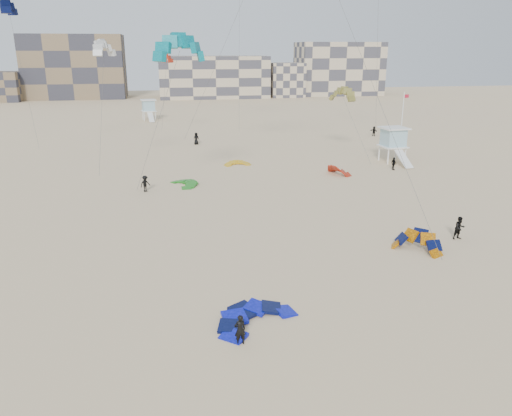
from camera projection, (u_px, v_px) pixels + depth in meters
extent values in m
plane|color=tan|center=(262.00, 309.00, 28.05)|extent=(320.00, 320.00, 0.00)
imported|color=black|center=(240.00, 330.00, 24.51)|extent=(0.64, 0.48, 1.61)
imported|color=black|center=(460.00, 228.00, 38.16)|extent=(0.95, 0.78, 1.80)
imported|color=black|center=(145.00, 184.00, 50.89)|extent=(1.27, 1.15, 1.71)
imported|color=black|center=(394.00, 164.00, 60.12)|extent=(0.56, 0.97, 1.55)
imported|color=black|center=(196.00, 139.00, 76.23)|extent=(1.04, 0.85, 1.82)
imported|color=black|center=(374.00, 131.00, 83.72)|extent=(1.10, 1.55, 1.61)
cylinder|color=#3F3F3F|center=(157.00, 123.00, 45.99)|extent=(4.70, 0.69, 12.84)
cylinder|color=#3F3F3F|center=(364.00, 62.00, 41.21)|extent=(1.40, 27.45, 23.99)
cylinder|color=#3F3F3F|center=(102.00, 113.00, 53.62)|extent=(1.17, 4.80, 12.92)
cylinder|color=#3F3F3F|center=(213.00, 72.00, 65.00)|extent=(7.60, 16.38, 20.32)
cylinder|color=#3F3F3F|center=(356.00, 128.00, 62.97)|extent=(0.11, 11.33, 7.02)
cylinder|color=#3F3F3F|center=(377.00, 67.00, 76.90)|extent=(4.78, 8.35, 20.79)
cylinder|color=#3F3F3F|center=(25.00, 82.00, 64.15)|extent=(0.85, 2.43, 17.78)
cylinder|color=#3F3F3F|center=(239.00, 55.00, 80.07)|extent=(0.74, 2.81, 24.18)
cylinder|color=#3F3F3F|center=(164.00, 96.00, 80.29)|extent=(1.45, 1.74, 11.55)
cube|color=white|center=(393.00, 146.00, 64.14)|extent=(3.28, 3.28, 0.15)
cube|color=#94BDCA|center=(393.00, 137.00, 63.78)|extent=(2.69, 2.69, 2.18)
cube|color=white|center=(394.00, 128.00, 63.43)|extent=(3.39, 3.39, 0.17)
cube|color=white|center=(402.00, 159.00, 61.70)|extent=(1.32, 3.17, 1.81)
cube|color=white|center=(149.00, 111.00, 102.03)|extent=(3.25, 3.25, 0.14)
cube|color=#94BDCA|center=(148.00, 105.00, 101.70)|extent=(2.67, 2.67, 2.03)
cube|color=white|center=(148.00, 100.00, 101.37)|extent=(3.37, 3.37, 0.16)
cube|color=white|center=(149.00, 117.00, 99.76)|extent=(1.45, 3.01, 1.68)
cylinder|color=white|center=(401.00, 126.00, 65.64)|extent=(0.11, 0.11, 8.70)
cube|color=#AC172B|center=(406.00, 96.00, 64.54)|extent=(0.65, 0.02, 0.43)
cube|color=#786348|center=(75.00, 67.00, 145.87)|extent=(28.00, 14.00, 18.00)
cube|color=#C8B493|center=(213.00, 77.00, 149.78)|extent=(32.00, 16.00, 12.00)
cube|color=#C8B493|center=(339.00, 69.00, 157.80)|extent=(26.00, 14.00, 16.00)
cube|color=#C8B493|center=(286.00, 80.00, 151.93)|extent=(10.00, 10.00, 10.00)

